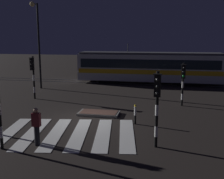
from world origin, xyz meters
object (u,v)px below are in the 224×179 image
Objects in this scene: traffic_light_corner_near_right at (157,98)px; street_lamp_trackside_left at (37,36)px; traffic_light_corner_far_right at (183,78)px; bollard_island_edge at (135,114)px; tram at (149,67)px; pedestrian_waiting_at_kerb at (37,126)px; traffic_light_corner_far_left at (33,71)px.

street_lamp_trackside_left is at bearing 133.04° from traffic_light_corner_near_right.
traffic_light_corner_far_right reaches higher than bollard_island_edge.
tram reaches higher than bollard_island_edge.
traffic_light_corner_near_right reaches higher than pedestrian_waiting_at_kerb.
traffic_light_corner_near_right is at bearing -100.91° from traffic_light_corner_far_right.
pedestrian_waiting_at_kerb is at bearing -62.18° from traffic_light_corner_far_left.
traffic_light_corner_far_left is 9.85m from bollard_island_edge.
street_lamp_trackside_left is 11.45m from tram.
traffic_light_corner_far_left is 12.51m from traffic_light_corner_near_right.
traffic_light_corner_near_right is at bearing -85.15° from tram.
traffic_light_corner_far_right is 5.63m from bollard_island_edge.
traffic_light_corner_far_left is at bearing 179.62° from traffic_light_corner_far_right.
traffic_light_corner_far_right is at bearing -0.38° from traffic_light_corner_far_left.
street_lamp_trackside_left is (-11.25, 12.05, 2.70)m from traffic_light_corner_near_right.
traffic_light_corner_far_left is at bearing 117.82° from pedestrian_waiting_at_kerb.
tram reaches higher than traffic_light_corner_near_right.
traffic_light_corner_far_right is 7.96m from traffic_light_corner_near_right.
street_lamp_trackside_left reaches higher than traffic_light_corner_far_right.
pedestrian_waiting_at_kerb is (6.09, -12.79, -4.02)m from street_lamp_trackside_left.
street_lamp_trackside_left reaches higher than pedestrian_waiting_at_kerb.
traffic_light_corner_near_right is 0.22× the size of tram.
traffic_light_corner_near_right is 1.95× the size of pedestrian_waiting_at_kerb.
street_lamp_trackside_left is at bearing 110.30° from traffic_light_corner_far_left.
tram is 13.36× the size of bollard_island_edge.
traffic_light_corner_far_right is 1.77× the size of pedestrian_waiting_at_kerb.
traffic_light_corner_near_right is at bearing 8.17° from pedestrian_waiting_at_kerb.
street_lamp_trackside_left is 0.53× the size of tram.
pedestrian_waiting_at_kerb is (-6.67, -8.55, -1.11)m from traffic_light_corner_far_right.
street_lamp_trackside_left is at bearing 161.64° from traffic_light_corner_far_right.
pedestrian_waiting_at_kerb is (4.55, -8.63, -1.32)m from traffic_light_corner_far_left.
street_lamp_trackside_left reaches higher than bollard_island_edge.
traffic_light_corner_far_right is 0.39× the size of street_lamp_trackside_left.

